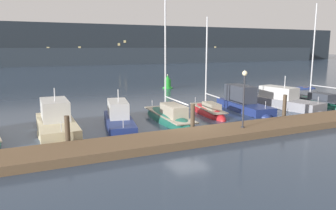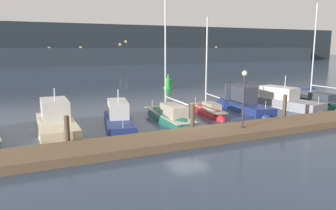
% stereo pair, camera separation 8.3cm
% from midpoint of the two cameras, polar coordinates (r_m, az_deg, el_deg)
% --- Properties ---
extents(ground_plane, '(400.00, 400.00, 0.00)m').
position_cam_midpoint_polar(ground_plane, '(21.85, 3.59, -4.42)').
color(ground_plane, '#2D3D51').
extents(dock, '(40.57, 2.80, 0.45)m').
position_cam_midpoint_polar(dock, '(19.92, 6.68, -5.24)').
color(dock, brown).
rests_on(dock, ground).
extents(mooring_pile_1, '(0.28, 0.28, 1.79)m').
position_cam_midpoint_polar(mooring_pile_1, '(18.71, -17.02, -4.50)').
color(mooring_pile_1, '#4C3D2D').
rests_on(mooring_pile_1, ground).
extents(mooring_pile_2, '(0.28, 0.28, 1.88)m').
position_cam_midpoint_polar(mooring_pile_2, '(21.13, 4.39, -2.32)').
color(mooring_pile_2, '#4C3D2D').
rests_on(mooring_pile_2, ground).
extents(mooring_pile_3, '(0.28, 0.28, 1.99)m').
position_cam_midpoint_polar(mooring_pile_3, '(25.77, 19.71, -0.51)').
color(mooring_pile_3, '#4C3D2D').
rests_on(mooring_pile_3, ground).
extents(motorboat_berth_3, '(2.55, 7.12, 3.56)m').
position_cam_midpoint_polar(motorboat_berth_3, '(22.25, -18.73, -3.74)').
color(motorboat_berth_3, beige).
rests_on(motorboat_berth_3, ground).
extents(motorboat_berth_4, '(3.18, 6.94, 3.09)m').
position_cam_midpoint_polar(motorboat_berth_4, '(23.04, -8.45, -2.97)').
color(motorboat_berth_4, navy).
rests_on(motorboat_berth_4, ground).
extents(sailboat_berth_5, '(2.36, 8.28, 12.77)m').
position_cam_midpoint_polar(sailboat_berth_5, '(24.42, 0.27, -2.52)').
color(sailboat_berth_5, '#195647').
rests_on(sailboat_berth_5, ground).
extents(sailboat_berth_6, '(2.24, 6.18, 8.57)m').
position_cam_midpoint_polar(sailboat_berth_6, '(27.20, 7.08, -1.37)').
color(sailboat_berth_6, red).
rests_on(sailboat_berth_6, ground).
extents(motorboat_berth_7, '(2.81, 7.33, 4.15)m').
position_cam_midpoint_polar(motorboat_berth_7, '(29.49, 13.09, -0.17)').
color(motorboat_berth_7, navy).
rests_on(motorboat_berth_7, ground).
extents(motorboat_berth_8, '(3.64, 7.78, 3.45)m').
position_cam_midpoint_polar(motorboat_berth_8, '(31.62, 19.65, 0.16)').
color(motorboat_berth_8, gray).
rests_on(motorboat_berth_8, ground).
extents(sailboat_berth_9, '(2.16, 7.10, 10.15)m').
position_cam_midpoint_polar(sailboat_berth_9, '(34.58, 24.30, 0.29)').
color(sailboat_berth_9, '#195647').
rests_on(sailboat_berth_9, ground).
extents(channel_buoy, '(1.30, 1.30, 1.87)m').
position_cam_midpoint_polar(channel_buoy, '(43.68, 0.07, 3.81)').
color(channel_buoy, green).
rests_on(channel_buoy, ground).
extents(dock_lamppost, '(0.32, 0.32, 3.58)m').
position_cam_midpoint_polar(dock_lamppost, '(20.80, 13.21, 2.67)').
color(dock_lamppost, '#2D2D33').
rests_on(dock_lamppost, dock).
extents(hillside_backdrop, '(240.00, 23.00, 12.70)m').
position_cam_midpoint_polar(hillside_backdrop, '(113.26, -18.07, 9.80)').
color(hillside_backdrop, '#232B33').
rests_on(hillside_backdrop, ground).
extents(rowboat_adrift, '(3.47, 2.19, 0.56)m').
position_cam_midpoint_polar(rowboat_adrift, '(47.19, 22.75, 2.66)').
color(rowboat_adrift, navy).
rests_on(rowboat_adrift, ground).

